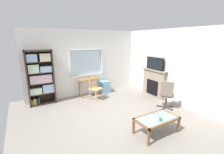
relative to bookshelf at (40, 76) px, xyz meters
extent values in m
cube|color=gray|center=(1.80, -2.33, -1.06)|extent=(5.80, 6.15, 0.02)
cube|color=silver|center=(1.80, 0.24, -0.64)|extent=(4.80, 0.12, 0.82)
cube|color=silver|center=(1.80, 0.24, 1.28)|extent=(4.80, 0.12, 0.78)
cube|color=silver|center=(0.27, 0.24, 0.33)|extent=(1.75, 0.12, 1.11)
cube|color=silver|center=(3.38, 0.24, 0.33)|extent=(1.63, 0.12, 1.11)
cube|color=silver|center=(1.86, 0.25, 0.33)|extent=(1.43, 0.02, 1.11)
cube|color=white|center=(1.86, 0.18, -0.21)|extent=(1.49, 0.06, 0.03)
cube|color=white|center=(1.86, 0.18, 0.87)|extent=(1.49, 0.06, 0.03)
cube|color=white|center=(1.14, 0.18, 0.33)|extent=(0.03, 0.06, 1.11)
cube|color=white|center=(2.57, 0.18, 0.33)|extent=(0.03, 0.06, 1.11)
cube|color=silver|center=(4.26, -2.33, 0.31)|extent=(0.12, 5.35, 2.72)
cube|color=#38281E|center=(-0.42, -0.01, -0.05)|extent=(0.05, 0.38, 1.98)
cube|color=#38281E|center=(0.43, -0.01, -0.05)|extent=(0.05, 0.38, 1.98)
cube|color=#38281E|center=(0.00, -0.01, 0.91)|extent=(0.90, 0.38, 0.05)
cube|color=#38281E|center=(0.00, -0.01, -1.02)|extent=(0.90, 0.38, 0.05)
cube|color=#38281E|center=(0.00, 0.18, -0.05)|extent=(0.90, 0.02, 1.98)
cube|color=#38281E|center=(0.00, -0.01, -0.63)|extent=(0.85, 0.36, 0.02)
cube|color=#38281E|center=(0.00, -0.01, -0.25)|extent=(0.85, 0.36, 0.02)
cube|color=#38281E|center=(0.00, -0.01, 0.14)|extent=(0.85, 0.36, 0.02)
cube|color=#38281E|center=(0.00, -0.01, 0.53)|extent=(0.85, 0.36, 0.02)
cube|color=#B7D6B2|center=(-0.20, -0.02, -0.51)|extent=(0.38, 0.32, 0.23)
cube|color=#9EBCDB|center=(0.22, -0.02, -0.47)|extent=(0.38, 0.31, 0.31)
cube|color=beige|center=(0.01, -0.02, -0.09)|extent=(0.72, 0.29, 0.29)
cube|color=#B7D6B2|center=(-0.20, -0.02, 0.30)|extent=(0.34, 0.32, 0.30)
cube|color=#9EBCDB|center=(0.19, -0.02, 0.26)|extent=(0.38, 0.32, 0.21)
cube|color=#9EBCDB|center=(-0.21, -0.02, 0.67)|extent=(0.33, 0.31, 0.27)
cube|color=beige|center=(0.21, -0.02, 0.68)|extent=(0.35, 0.32, 0.28)
cube|color=yellow|center=(-0.37, -0.03, -0.91)|extent=(0.03, 0.26, 0.18)
cube|color=purple|center=(-0.33, -0.03, -0.90)|extent=(0.03, 0.28, 0.19)
cube|color=yellow|center=(-0.29, -0.03, -0.88)|extent=(0.04, 0.27, 0.22)
cube|color=orange|center=(-0.25, -0.03, -0.89)|extent=(0.03, 0.28, 0.22)
cube|color=#286BB2|center=(-0.21, -0.03, -0.89)|extent=(0.03, 0.21, 0.20)
cube|color=black|center=(-0.17, -0.03, -0.89)|extent=(0.03, 0.29, 0.21)
cube|color=#286BB2|center=(-0.14, -0.03, -0.87)|extent=(0.02, 0.26, 0.25)
cube|color=olive|center=(1.80, -0.11, -0.32)|extent=(0.82, 0.38, 0.03)
cylinder|color=olive|center=(1.44, -0.25, -0.69)|extent=(0.04, 0.04, 0.71)
cylinder|color=olive|center=(2.16, -0.25, -0.69)|extent=(0.04, 0.04, 0.71)
cylinder|color=olive|center=(1.44, 0.04, -0.69)|extent=(0.04, 0.04, 0.71)
cylinder|color=olive|center=(2.16, 0.04, -0.69)|extent=(0.04, 0.04, 0.71)
cube|color=tan|center=(1.87, -0.66, -0.60)|extent=(0.55, 0.54, 0.04)
cylinder|color=tan|center=(1.78, -0.87, -0.83)|extent=(0.04, 0.04, 0.43)
cylinder|color=tan|center=(2.09, -0.73, -0.83)|extent=(0.04, 0.04, 0.43)
cylinder|color=tan|center=(1.65, -0.58, -0.83)|extent=(0.04, 0.04, 0.43)
cylinder|color=tan|center=(1.96, -0.44, -0.83)|extent=(0.04, 0.04, 0.43)
cylinder|color=tan|center=(1.65, -0.58, -0.37)|extent=(0.04, 0.04, 0.45)
cylinder|color=tan|center=(1.96, -0.44, -0.37)|extent=(0.04, 0.04, 0.45)
cube|color=tan|center=(1.80, -0.51, -0.18)|extent=(0.34, 0.18, 0.06)
cylinder|color=tan|center=(1.71, -0.55, -0.40)|extent=(0.02, 0.02, 0.35)
cylinder|color=tan|center=(1.80, -0.51, -0.40)|extent=(0.02, 0.02, 0.35)
cylinder|color=tan|center=(1.90, -0.47, -0.40)|extent=(0.02, 0.02, 0.35)
cube|color=#72ADDB|center=(2.57, -0.06, -0.78)|extent=(0.35, 0.40, 0.52)
cube|color=gray|center=(4.11, -1.55, -0.49)|extent=(0.18, 1.10, 1.10)
cube|color=black|center=(4.01, -1.55, -0.64)|extent=(0.03, 0.60, 0.61)
cube|color=gray|center=(4.09, -1.55, 0.08)|extent=(0.26, 1.20, 0.04)
cube|color=black|center=(4.09, -1.55, 0.34)|extent=(0.05, 0.88, 0.49)
cube|color=black|center=(4.06, -1.55, 0.34)|extent=(0.01, 0.83, 0.44)
cylinder|color=#7A6B5B|center=(3.65, -2.60, -0.57)|extent=(0.48, 0.48, 0.09)
cube|color=#7A6B5B|center=(3.47, -2.73, -0.29)|extent=(0.31, 0.36, 0.48)
cylinder|color=#38383D|center=(3.65, -2.60, -0.81)|extent=(0.06, 0.06, 0.42)
cube|color=#38383D|center=(3.56, -2.49, -1.02)|extent=(0.20, 0.24, 0.03)
cylinder|color=#38383D|center=(3.47, -2.38, -1.02)|extent=(0.05, 0.05, 0.05)
cube|color=#38383D|center=(3.52, -2.65, -1.02)|extent=(0.28, 0.13, 0.03)
cylinder|color=#38383D|center=(3.38, -2.69, -1.02)|extent=(0.05, 0.05, 0.05)
cube|color=#38383D|center=(3.65, -2.74, -1.02)|extent=(0.05, 0.28, 0.03)
cylinder|color=#38383D|center=(3.66, -2.88, -1.02)|extent=(0.05, 0.05, 0.05)
cube|color=#38383D|center=(3.78, -2.63, -1.02)|extent=(0.28, 0.11, 0.03)
cylinder|color=#38383D|center=(3.92, -2.67, -1.02)|extent=(0.05, 0.05, 0.05)
cube|color=#38383D|center=(3.72, -2.48, -1.02)|extent=(0.19, 0.25, 0.03)
cylinder|color=#38383D|center=(3.80, -2.36, -1.02)|extent=(0.05, 0.05, 0.05)
cube|color=#8C9E99|center=(2.22, -3.51, -0.64)|extent=(0.99, 0.49, 0.02)
cube|color=brown|center=(2.22, -3.78, -0.65)|extent=(1.09, 0.05, 0.05)
cube|color=brown|center=(2.22, -3.24, -0.65)|extent=(1.09, 0.05, 0.05)
cube|color=brown|center=(1.70, -3.51, -0.65)|extent=(0.05, 0.59, 0.05)
cube|color=brown|center=(2.74, -3.51, -0.65)|extent=(0.05, 0.59, 0.05)
cube|color=brown|center=(1.70, -3.78, -0.86)|extent=(0.05, 0.05, 0.37)
cube|color=brown|center=(2.74, -3.78, -0.86)|extent=(0.05, 0.05, 0.37)
cube|color=brown|center=(1.70, -3.24, -0.86)|extent=(0.05, 0.05, 0.37)
cube|color=brown|center=(2.74, -3.24, -0.86)|extent=(0.05, 0.05, 0.37)
cylinder|color=#33B770|center=(2.18, -3.66, -0.58)|extent=(0.07, 0.07, 0.09)
camera|label=1|loc=(-0.57, -6.00, 1.30)|focal=25.03mm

